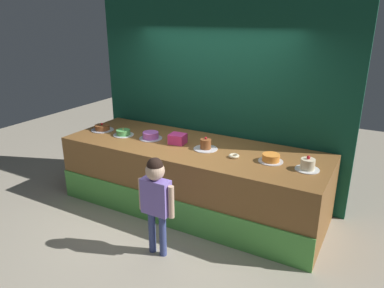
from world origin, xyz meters
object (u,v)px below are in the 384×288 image
(cake_center_left, at_px, (151,136))
(cake_center_right, at_px, (206,145))
(cake_far_left, at_px, (102,128))
(cake_far_right, at_px, (308,165))
(pink_box, at_px, (178,139))
(cake_right, at_px, (271,158))
(cake_left, at_px, (123,133))
(donut, at_px, (234,156))
(child_figure, at_px, (156,194))

(cake_center_left, xyz_separation_m, cake_center_right, (0.90, 0.00, 0.01))
(cake_far_left, bearing_deg, cake_far_right, -0.01)
(pink_box, height_order, cake_far_right, cake_far_right)
(pink_box, bearing_deg, cake_right, -0.59)
(cake_far_left, relative_size, cake_center_right, 1.08)
(cake_far_left, distance_m, cake_left, 0.45)
(cake_left, bearing_deg, cake_center_left, 8.74)
(cake_center_left, distance_m, cake_right, 1.80)
(pink_box, relative_size, cake_far_left, 0.62)
(cake_right, bearing_deg, cake_far_right, -4.65)
(pink_box, distance_m, cake_left, 0.91)
(cake_center_right, bearing_deg, cake_center_left, -179.98)
(donut, height_order, cake_center_right, cake_center_right)
(child_figure, bearing_deg, cake_left, 141.00)
(pink_box, xyz_separation_m, cake_center_left, (-0.45, -0.02, -0.02))
(cake_left, xyz_separation_m, cake_center_right, (1.35, 0.07, 0.02))
(cake_far_left, distance_m, cake_right, 2.70)
(cake_center_right, bearing_deg, pink_box, 177.87)
(cake_center_right, distance_m, cake_far_right, 1.35)
(child_figure, height_order, donut, child_figure)
(child_figure, relative_size, cake_left, 3.91)
(child_figure, height_order, cake_center_left, child_figure)
(child_figure, relative_size, cake_far_left, 3.44)
(cake_far_left, distance_m, cake_center_right, 1.80)
(pink_box, relative_size, donut, 1.60)
(cake_far_left, bearing_deg, cake_center_left, 2.10)
(cake_left, xyz_separation_m, cake_right, (2.25, 0.07, 0.01))
(cake_far_right, bearing_deg, donut, -176.44)
(cake_center_left, bearing_deg, pink_box, 2.17)
(child_figure, distance_m, pink_box, 1.25)
(pink_box, distance_m, cake_center_left, 0.45)
(donut, bearing_deg, pink_box, 173.25)
(cake_far_right, bearing_deg, cake_center_left, 179.15)
(cake_far_left, bearing_deg, cake_right, 0.77)
(cake_far_left, bearing_deg, cake_center_right, 1.06)
(cake_center_right, bearing_deg, cake_left, -177.05)
(cake_right, bearing_deg, child_figure, -129.29)
(cake_far_left, xyz_separation_m, cake_far_right, (3.15, -0.00, 0.02))
(child_figure, height_order, cake_far_left, child_figure)
(cake_right, height_order, cake_far_right, cake_far_right)
(cake_far_left, relative_size, cake_left, 1.13)
(cake_center_right, bearing_deg, donut, -11.27)
(donut, height_order, cake_right, cake_right)
(child_figure, xyz_separation_m, cake_center_right, (0.03, 1.14, 0.22))
(cake_left, distance_m, cake_right, 2.25)
(cake_far_left, relative_size, cake_right, 1.15)
(cake_center_left, height_order, cake_center_right, cake_center_right)
(child_figure, distance_m, cake_center_right, 1.16)
(cake_far_left, height_order, cake_left, cake_left)
(pink_box, bearing_deg, child_figure, -70.09)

